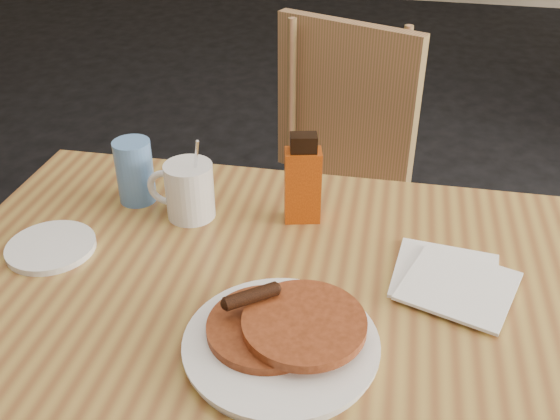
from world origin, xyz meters
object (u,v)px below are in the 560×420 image
Objects in this scene: coffee_mug at (188,190)px; syrup_bottle at (303,181)px; main_table at (275,306)px; chair_main_far at (337,168)px; pancake_plate at (282,337)px; blue_tumbler at (135,171)px.

coffee_mug is 0.22m from syrup_bottle.
main_table is at bearing -105.94° from syrup_bottle.
pancake_plate is at bearing -66.01° from chair_main_far.
syrup_bottle reaches higher than pancake_plate.
main_table is 0.77m from chair_main_far.
chair_main_far is 5.36× the size of syrup_bottle.
pancake_plate is at bearing -98.41° from syrup_bottle.
pancake_plate is 0.51m from blue_tumbler.
pancake_plate is 1.61× the size of syrup_bottle.
main_table is 7.20× the size of coffee_mug.
blue_tumbler is at bearing 148.09° from main_table.
coffee_mug reaches higher than blue_tumbler.
blue_tumbler is (-0.33, 0.21, 0.11)m from main_table.
chair_main_far is 5.50× the size of coffee_mug.
main_table is at bearing -31.91° from blue_tumbler.
syrup_bottle reaches higher than coffee_mug.
blue_tumbler is (-0.33, -0.55, 0.25)m from chair_main_far.
chair_main_far reaches higher than blue_tumbler.
blue_tumbler is at bearing -99.80° from chair_main_far.
main_table is 9.66× the size of blue_tumbler.
coffee_mug is (-0.21, -0.58, 0.24)m from chair_main_far.
chair_main_far is 0.61m from syrup_bottle.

